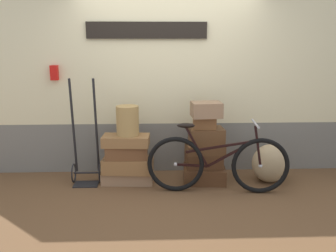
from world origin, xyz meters
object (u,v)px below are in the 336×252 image
suitcase_5 (203,159)px  suitcase_6 (205,148)px  suitcase_8 (204,122)px  luggage_trolley (86,157)px  suitcase_9 (206,110)px  suitcase_0 (128,176)px  bicycle (217,164)px  burlap_sack (270,163)px  suitcase_3 (126,141)px  wicker_basket (128,121)px  suitcase_1 (128,165)px  suitcase_4 (204,174)px  suitcase_7 (206,136)px  suitcase_2 (127,152)px

suitcase_5 → suitcase_6: size_ratio=0.96×
suitcase_5 → suitcase_8: size_ratio=1.58×
suitcase_8 → luggage_trolley: luggage_trolley is taller
suitcase_9 → suitcase_6: bearing=86.0°
suitcase_0 → bicycle: bicycle is taller
suitcase_0 → suitcase_6: bearing=3.2°
suitcase_0 → bicycle: 1.24m
suitcase_0 → burlap_sack: 1.92m
suitcase_6 → suitcase_3: bearing=179.2°
wicker_basket → luggage_trolley: luggage_trolley is taller
suitcase_5 → luggage_trolley: (-1.57, 0.01, 0.05)m
bicycle → burlap_sack: bearing=22.4°
wicker_basket → suitcase_1: bearing=-112.4°
suitcase_6 → wicker_basket: size_ratio=1.28×
suitcase_0 → suitcase_4: 1.03m
suitcase_8 → wicker_basket: (-1.01, -0.02, 0.03)m
suitcase_7 → suitcase_0: bearing=177.0°
suitcase_4 → burlap_sack: burlap_sack is taller
suitcase_3 → suitcase_2: bearing=-46.2°
suitcase_4 → luggage_trolley: 1.60m
suitcase_1 → wicker_basket: 0.60m
bicycle → suitcase_6: bearing=105.7°
suitcase_3 → suitcase_5: suitcase_3 is taller
suitcase_5 → suitcase_0: bearing=177.6°
suitcase_2 → suitcase_7: size_ratio=1.22×
luggage_trolley → suitcase_5: bearing=-0.4°
suitcase_4 → suitcase_6: (0.00, 0.02, 0.37)m
suitcase_6 → suitcase_9: 0.53m
suitcase_3 → suitcase_8: bearing=5.4°
suitcase_1 → suitcase_3: bearing=-174.4°
suitcase_2 → suitcase_6: bearing=3.9°
suitcase_0 → luggage_trolley: 0.62m
suitcase_0 → suitcase_4: bearing=2.3°
suitcase_7 → suitcase_8: 0.19m
suitcase_9 → wicker_basket: (-1.02, 0.03, -0.14)m
suitcase_5 → suitcase_1: bearing=-179.6°
suitcase_0 → suitcase_9: bearing=0.2°
wicker_basket → luggage_trolley: (-0.57, 0.04, -0.50)m
suitcase_3 → bicycle: (1.15, -0.33, -0.22)m
suitcase_3 → suitcase_5: (1.03, 0.05, -0.29)m
suitcase_4 → burlap_sack: 0.89m
wicker_basket → luggage_trolley: 0.75m
suitcase_7 → suitcase_8: size_ratio=1.48×
suitcase_2 → suitcase_4: suitcase_2 is taller
suitcase_4 → suitcase_8: bearing=154.3°
suitcase_7 → suitcase_8: suitcase_8 is taller
suitcase_9 → suitcase_3: bearing=175.4°
suitcase_1 → suitcase_6: size_ratio=1.34×
suitcase_2 → suitcase_5: suitcase_2 is taller
suitcase_5 → luggage_trolley: 1.57m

